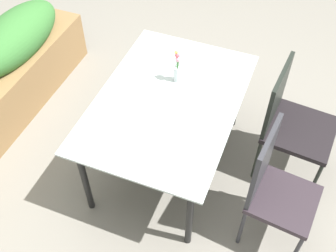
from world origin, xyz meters
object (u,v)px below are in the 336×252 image
(chair_near_right, at_px, (291,119))
(flower_vase, at_px, (177,68))
(chair_near_left, at_px, (274,186))
(dining_table, at_px, (168,106))

(chair_near_right, xyz_separation_m, flower_vase, (-0.11, 0.88, 0.32))
(chair_near_right, relative_size, chair_near_left, 0.96)
(dining_table, distance_m, flower_vase, 0.28)
(dining_table, distance_m, chair_near_left, 0.93)
(chair_near_left, bearing_deg, dining_table, -103.46)
(flower_vase, bearing_deg, chair_near_right, -82.71)
(flower_vase, bearing_deg, dining_table, -176.84)
(dining_table, bearing_deg, flower_vase, 3.16)
(chair_near_left, bearing_deg, flower_vase, -114.78)
(chair_near_left, bearing_deg, chair_near_right, -173.28)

